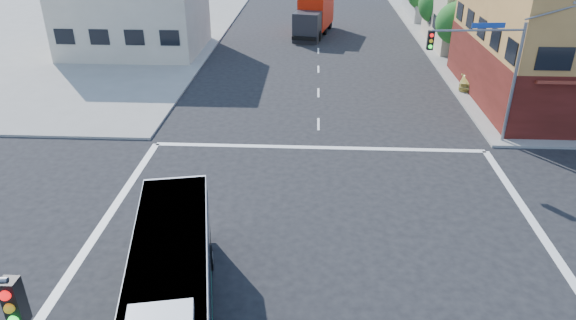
{
  "coord_description": "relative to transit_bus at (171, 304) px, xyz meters",
  "views": [
    {
      "loc": [
        -0.36,
        -17.3,
        12.72
      ],
      "look_at": [
        -1.47,
        3.82,
        2.02
      ],
      "focal_mm": 32.0,
      "sensor_mm": 36.0,
      "label": 1
    }
  ],
  "objects": [
    {
      "name": "building_west",
      "position": [
        -12.43,
        35.42,
        2.36
      ],
      "size": [
        12.06,
        10.06,
        8.0
      ],
      "color": "beige",
      "rests_on": "ground"
    },
    {
      "name": "parked_car",
      "position": [
        16.4,
        26.53,
        -0.86
      ],
      "size": [
        3.21,
        4.94,
        1.56
      ],
      "primitive_type": "imported",
      "rotation": [
        0.0,
        0.0,
        -0.32
      ],
      "color": "#D5C459",
      "rests_on": "ground"
    },
    {
      "name": "ground",
      "position": [
        4.59,
        5.44,
        -1.64
      ],
      "size": [
        120.0,
        120.0,
        0.0
      ],
      "primitive_type": "plane",
      "color": "black",
      "rests_on": "ground"
    },
    {
      "name": "signal_mast_ne",
      "position": [
        13.67,
        16.06,
        3.34
      ],
      "size": [
        7.91,
        1.13,
        8.07
      ],
      "color": "slate",
      "rests_on": "ground"
    },
    {
      "name": "street_tree_a",
      "position": [
        16.49,
        33.36,
        1.95
      ],
      "size": [
        3.6,
        3.6,
        5.53
      ],
      "color": "#351F13",
      "rests_on": "ground"
    },
    {
      "name": "transit_bus",
      "position": [
        0.0,
        0.0,
        0.0
      ],
      "size": [
        4.65,
        11.6,
        3.36
      ],
      "rotation": [
        0.0,
        0.0,
        0.2
      ],
      "color": "black",
      "rests_on": "ground"
    },
    {
      "name": "box_truck",
      "position": [
        4.09,
        43.14,
        0.3
      ],
      "size": [
        4.31,
        9.21,
        4.0
      ],
      "rotation": [
        0.0,
        0.0,
        -0.21
      ],
      "color": "#232327",
      "rests_on": "ground"
    },
    {
      "name": "street_tree_b",
      "position": [
        16.49,
        41.36,
        2.11
      ],
      "size": [
        3.8,
        3.8,
        5.79
      ],
      "color": "#351F13",
      "rests_on": "ground"
    }
  ]
}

